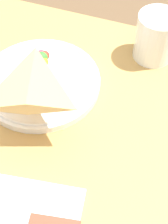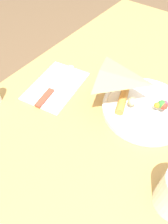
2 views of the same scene
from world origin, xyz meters
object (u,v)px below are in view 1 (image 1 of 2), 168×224
at_px(dining_table, 29,147).
at_px(napkin_folded, 15,218).
at_px(plate_pizza, 40,80).
at_px(milk_glass, 156,37).
at_px(butter_knife, 21,218).

bearing_deg(dining_table, napkin_folded, 112.90).
bearing_deg(plate_pizza, dining_table, 89.92).
bearing_deg(milk_glass, dining_table, 52.20).
relative_size(plate_pizza, napkin_folded, 1.10).
relative_size(napkin_folded, butter_knife, 1.05).
xyz_separation_m(milk_glass, napkin_folded, (0.12, 0.45, -0.05)).
xyz_separation_m(plate_pizza, milk_glass, (-0.20, -0.17, 0.04)).
height_order(dining_table, milk_glass, milk_glass).
bearing_deg(napkin_folded, dining_table, -67.10).
bearing_deg(butter_knife, plate_pizza, -82.52).
relative_size(plate_pizza, milk_glass, 2.36).
bearing_deg(dining_table, milk_glass, -127.80).
distance_m(milk_glass, butter_knife, 0.46).
distance_m(dining_table, butter_knife, 0.24).
bearing_deg(napkin_folded, butter_knife, -169.35).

